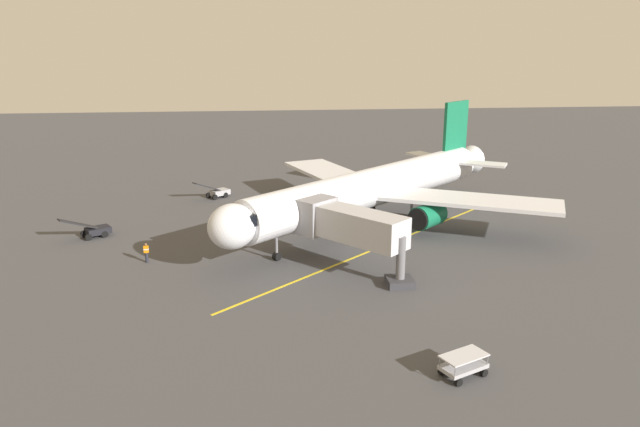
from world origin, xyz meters
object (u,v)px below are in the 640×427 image
(airplane, at_px, (376,187))
(belt_loader_starboard_side, at_px, (95,230))
(jet_bridge, at_px, (344,224))
(belt_loader_near_nose, at_px, (217,192))
(baggage_cart_portside, at_px, (463,365))
(ground_crew_marshaller, at_px, (146,252))

(airplane, relative_size, belt_loader_starboard_side, 7.43)
(airplane, height_order, jet_bridge, airplane)
(belt_loader_near_nose, bearing_deg, baggage_cart_portside, 110.67)
(airplane, distance_m, belt_loader_near_nose, 21.53)
(airplane, distance_m, baggage_cart_portside, 28.85)
(airplane, relative_size, jet_bridge, 3.40)
(belt_loader_near_nose, xyz_separation_m, belt_loader_starboard_side, (10.81, 14.16, 0.00))
(baggage_cart_portside, xyz_separation_m, belt_loader_starboard_side, (26.65, -27.81, 0.06))
(belt_loader_near_nose, distance_m, belt_loader_starboard_side, 17.82)
(ground_crew_marshaller, bearing_deg, belt_loader_near_nose, -102.21)
(belt_loader_near_nose, distance_m, baggage_cart_portside, 44.86)
(airplane, bearing_deg, ground_crew_marshaller, 21.63)
(belt_loader_near_nose, bearing_deg, airplane, 141.22)
(jet_bridge, distance_m, belt_loader_starboard_side, 25.06)
(ground_crew_marshaller, xyz_separation_m, baggage_cart_portside, (-20.55, 20.20, -0.23))
(baggage_cart_portside, distance_m, belt_loader_starboard_side, 38.51)
(ground_crew_marshaller, distance_m, belt_loader_starboard_side, 9.75)
(ground_crew_marshaller, xyz_separation_m, belt_loader_near_nose, (-4.71, -21.77, -0.17))
(airplane, relative_size, belt_loader_near_nose, 7.72)
(jet_bridge, bearing_deg, belt_loader_near_nose, -64.81)
(ground_crew_marshaller, bearing_deg, baggage_cart_portside, 135.49)
(airplane, height_order, belt_loader_starboard_side, airplane)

